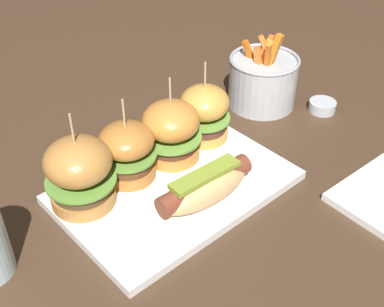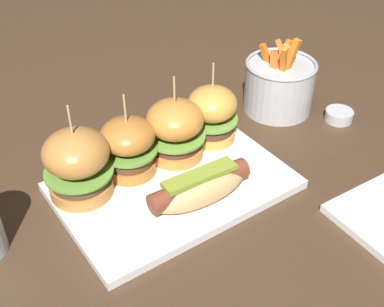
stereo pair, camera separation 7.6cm
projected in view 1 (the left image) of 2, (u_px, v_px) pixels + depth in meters
ground_plane at (175, 190)px, 0.77m from camera, size 3.00×3.00×0.00m
platter_main at (175, 187)px, 0.77m from camera, size 0.34×0.23×0.01m
hot_dog at (205, 186)px, 0.72m from camera, size 0.16×0.07×0.05m
slider_far_left at (80, 172)px, 0.70m from camera, size 0.10×0.10×0.15m
slider_center_left at (127, 151)px, 0.75m from camera, size 0.09×0.09×0.14m
slider_center_right at (171, 130)px, 0.79m from camera, size 0.10×0.10×0.14m
slider_far_right at (204, 112)px, 0.83m from camera, size 0.09×0.09×0.14m
fries_bucket at (263, 80)px, 0.94m from camera, size 0.13×0.13×0.15m
sauce_ramekin at (322, 106)px, 0.95m from camera, size 0.05×0.05×0.02m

